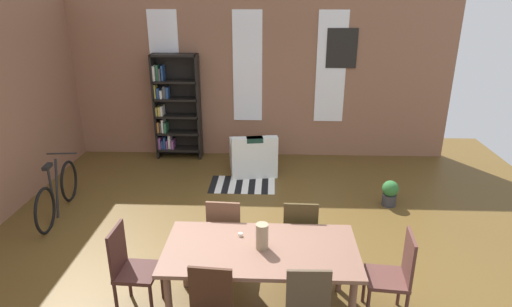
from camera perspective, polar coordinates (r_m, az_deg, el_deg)
The scene contains 18 objects.
ground_plane at distance 5.37m, azimuth -3.51°, elevation -14.87°, with size 10.02×10.02×0.00m, color brown.
back_wall_brick at distance 8.41m, azimuth -1.08°, elevation 10.29°, with size 7.69×0.12×3.18m, color #8F6048.
window_pane_0 at distance 8.55m, azimuth -11.83°, elevation 11.12°, with size 0.55×0.02×2.07m, color white.
window_pane_1 at distance 8.31m, azimuth -1.12°, elevation 11.28°, with size 0.55×0.02×2.07m, color white.
window_pane_2 at distance 8.37m, azimuth 9.82°, elevation 11.04°, with size 0.55×0.02×2.07m, color white.
dining_table at distance 4.37m, azimuth 0.64°, elevation -13.22°, with size 1.90×0.96×0.77m.
vase_on_table at distance 4.26m, azimuth 0.80°, elevation -10.82°, with size 0.12×0.12×0.26m, color #998466.
tealight_candle_0 at distance 4.50m, azimuth -2.05°, elevation -10.60°, with size 0.04×0.04×0.03m, color silver.
dining_chair_head_right at distance 4.63m, azimuth 17.79°, elevation -14.80°, with size 0.44×0.44×0.95m.
dining_chair_far_right at distance 5.07m, azimuth 5.76°, elevation -10.41°, with size 0.41×0.41×0.95m.
dining_chair_head_left at distance 4.69m, azimuth -16.22°, elevation -14.06°, with size 0.42×0.42×0.95m.
dining_chair_far_left at distance 5.09m, azimuth -4.05°, elevation -10.23°, with size 0.42×0.42×0.95m.
bookshelf_tall at distance 8.50m, azimuth -10.71°, elevation 5.97°, with size 0.87×0.31×2.01m.
armchair_white at distance 7.84m, azimuth -0.40°, elevation -0.49°, with size 0.92×0.92×0.75m.
bicycle_second at distance 7.01m, azimuth -24.62°, elevation -4.80°, with size 0.44×1.61×0.87m.
potted_plant_by_shelf at distance 6.97m, azimuth 17.18°, elevation -4.92°, with size 0.25×0.25×0.40m.
striped_rug at distance 7.42m, azimuth -1.80°, elevation -4.09°, with size 1.10×0.71×0.01m.
framed_picture at distance 8.33m, azimuth 11.21°, elevation 13.41°, with size 0.56×0.03×0.72m, color black.
Camera 1 is at (0.50, -4.34, 3.14)m, focal length 30.45 mm.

